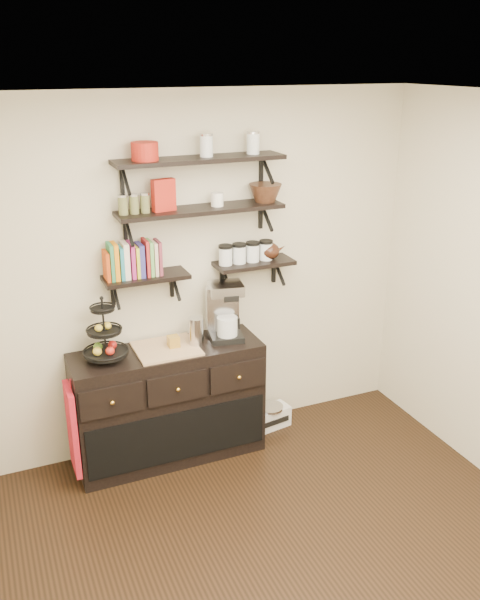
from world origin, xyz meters
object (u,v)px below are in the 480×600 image
sideboard (169,403)px  radio (270,416)px  fruit_stand (105,339)px  coffee_maker (224,312)px

sideboard → radio: bearing=3.8°
sideboard → fruit_stand: (-0.43, 0.00, 0.61)m
radio → sideboard: bearing=174.2°
fruit_stand → sideboard: bearing=-0.4°
fruit_stand → coffee_maker: 0.90m
fruit_stand → radio: (1.31, 0.06, -0.96)m
coffee_maker → radio: bearing=15.1°
coffee_maker → radio: 1.10m
fruit_stand → radio: 1.63m
sideboard → coffee_maker: coffee_maker is taller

